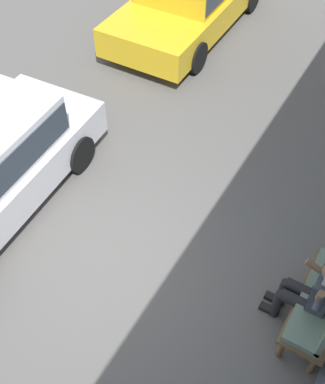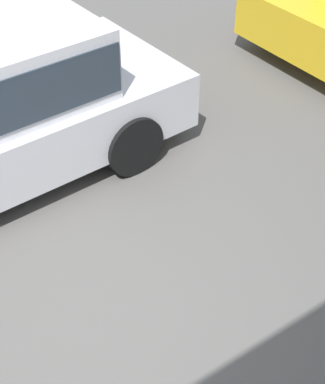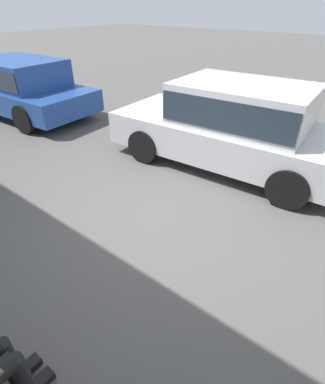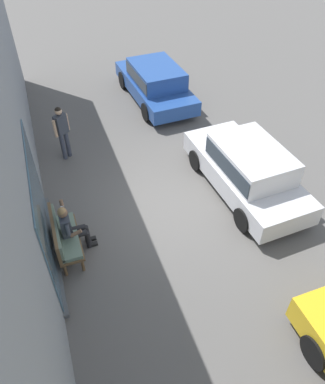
{
  "view_description": "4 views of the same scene",
  "coord_description": "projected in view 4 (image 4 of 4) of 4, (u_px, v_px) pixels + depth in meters",
  "views": [
    {
      "loc": [
        2.77,
        2.6,
        5.7
      ],
      "look_at": [
        -0.62,
        0.6,
        1.22
      ],
      "focal_mm": 45.0,
      "sensor_mm": 36.0,
      "label": 1
    },
    {
      "loc": [
        1.03,
        2.6,
        3.61
      ],
      "look_at": [
        -0.67,
        0.11,
        1.06
      ],
      "focal_mm": 55.0,
      "sensor_mm": 36.0,
      "label": 2
    },
    {
      "loc": [
        -2.15,
        2.6,
        2.58
      ],
      "look_at": [
        -0.42,
        0.38,
        0.78
      ],
      "focal_mm": 28.0,
      "sensor_mm": 36.0,
      "label": 3
    },
    {
      "loc": [
        -6.69,
        2.6,
        7.03
      ],
      "look_at": [
        -0.66,
        0.49,
        1.21
      ],
      "focal_mm": 35.0,
      "sensor_mm": 36.0,
      "label": 4
    }
  ],
  "objects": [
    {
      "name": "pedestrian_standing",
      "position": [
        62.0,
        129.0,
        10.95
      ],
      "size": [
        0.37,
        0.47,
        1.73
      ],
      "color": "#383D4C",
      "rests_on": "ground_plane"
    },
    {
      "name": "parked_car_far",
      "position": [
        155.0,
        81.0,
        13.8
      ],
      "size": [
        4.39,
        2.02,
        1.38
      ],
      "color": "#23478E",
      "rests_on": "ground_plane"
    },
    {
      "name": "bench",
      "position": [
        63.0,
        236.0,
        8.49
      ],
      "size": [
        1.48,
        0.55,
        1.0
      ],
      "color": "brown",
      "rests_on": "ground_plane"
    },
    {
      "name": "ground_plane",
      "position": [
        172.0,
        206.0,
        10.03
      ],
      "size": [
        60.0,
        60.0,
        0.0
      ],
      "primitive_type": "plane",
      "color": "#565451"
    },
    {
      "name": "building_facade",
      "position": [
        11.0,
        142.0,
        7.29
      ],
      "size": [
        18.0,
        0.51,
        5.71
      ],
      "color": "gray",
      "rests_on": "ground_plane"
    },
    {
      "name": "parked_car_mid",
      "position": [
        248.0,
        168.0,
        9.97
      ],
      "size": [
        4.29,
        1.99,
        1.47
      ],
      "color": "silver",
      "rests_on": "ground_plane"
    },
    {
      "name": "person_on_phone",
      "position": [
        71.0,
        227.0,
        8.51
      ],
      "size": [
        0.73,
        0.74,
        1.34
      ],
      "color": "black",
      "rests_on": "ground_plane"
    }
  ]
}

